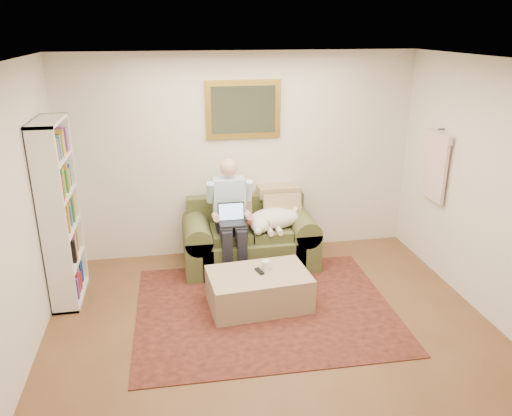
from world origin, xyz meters
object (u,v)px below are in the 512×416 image
object	(u,v)px
coffee_mug	(265,265)
bookshelf	(60,213)
seated_man	(231,218)
laptop	(232,218)
ottoman	(259,289)
sleeping_dog	(274,218)
sofa	(250,243)

from	to	relation	value
coffee_mug	bookshelf	xyz separation A→B (m)	(-2.14, 0.49, 0.56)
coffee_mug	seated_man	bearing A→B (deg)	108.49
seated_man	bookshelf	distance (m)	1.93
seated_man	laptop	bearing A→B (deg)	-90.00
seated_man	bookshelf	bearing A→B (deg)	-171.02
bookshelf	seated_man	bearing A→B (deg)	8.98
ottoman	laptop	bearing A→B (deg)	102.20
laptop	ottoman	world-z (taller)	laptop
laptop	ottoman	distance (m)	0.98
sleeping_dog	coffee_mug	xyz separation A→B (m)	(-0.28, -0.86, -0.19)
sofa	ottoman	size ratio (longest dim) A/B	1.55
laptop	sleeping_dog	bearing A→B (deg)	13.64
laptop	ottoman	xyz separation A→B (m)	(0.17, -0.81, -0.53)
sleeping_dog	coffee_mug	bearing A→B (deg)	-108.01
seated_man	ottoman	bearing A→B (deg)	-78.67
ottoman	sleeping_dog	bearing A→B (deg)	68.56
sofa	bookshelf	distance (m)	2.29
sofa	coffee_mug	world-z (taller)	sofa
sleeping_dog	coffee_mug	distance (m)	0.92
seated_man	ottoman	world-z (taller)	seated_man
sofa	seated_man	world-z (taller)	seated_man
ottoman	bookshelf	size ratio (longest dim) A/B	0.53
seated_man	bookshelf	xyz separation A→B (m)	(-1.88, -0.30, 0.31)
laptop	coffee_mug	world-z (taller)	laptop
laptop	sleeping_dog	distance (m)	0.57
coffee_mug	bookshelf	size ratio (longest dim) A/B	0.05
sleeping_dog	seated_man	bearing A→B (deg)	-172.87
seated_man	laptop	distance (m)	0.07
sofa	laptop	distance (m)	0.55
ottoman	coffee_mug	distance (m)	0.27
ottoman	coffee_mug	bearing A→B (deg)	42.05
coffee_mug	sofa	bearing A→B (deg)	91.03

